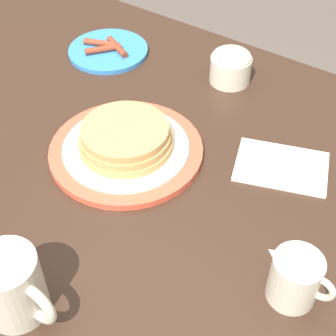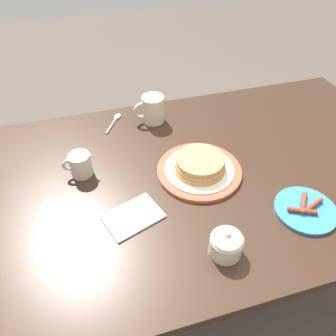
{
  "view_description": "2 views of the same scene",
  "coord_description": "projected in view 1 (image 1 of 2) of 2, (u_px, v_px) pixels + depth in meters",
  "views": [
    {
      "loc": [
        0.44,
        -0.5,
        1.36
      ],
      "look_at": [
        0.11,
        -0.01,
        0.78
      ],
      "focal_mm": 55.0,
      "sensor_mm": 36.0,
      "label": 1
    },
    {
      "loc": [
        0.31,
        0.69,
        1.46
      ],
      "look_at": [
        0.11,
        -0.01,
        0.78
      ],
      "focal_mm": 35.0,
      "sensor_mm": 36.0,
      "label": 2
    }
  ],
  "objects": [
    {
      "name": "dining_table",
      "position": [
        126.0,
        195.0,
        0.98
      ],
      "size": [
        1.51,
        0.87,
        0.75
      ],
      "color": "#332116",
      "rests_on": "ground_plane"
    },
    {
      "name": "pancake_plate",
      "position": [
        127.0,
        142.0,
        0.88
      ],
      "size": [
        0.27,
        0.27,
        0.06
      ],
      "color": "#DB5138",
      "rests_on": "dining_table"
    },
    {
      "name": "side_plate_bacon",
      "position": [
        108.0,
        50.0,
        1.12
      ],
      "size": [
        0.17,
        0.17,
        0.02
      ],
      "color": "#337AC6",
      "rests_on": "dining_table"
    },
    {
      "name": "coffee_mug",
      "position": [
        13.0,
        287.0,
        0.64
      ],
      "size": [
        0.12,
        0.08,
        0.1
      ],
      "color": "beige",
      "rests_on": "dining_table"
    },
    {
      "name": "creamer_pitcher",
      "position": [
        295.0,
        278.0,
        0.67
      ],
      "size": [
        0.1,
        0.07,
        0.08
      ],
      "color": "beige",
      "rests_on": "dining_table"
    },
    {
      "name": "sugar_bowl",
      "position": [
        231.0,
        65.0,
        1.02
      ],
      "size": [
        0.08,
        0.08,
        0.08
      ],
      "color": "beige",
      "rests_on": "dining_table"
    },
    {
      "name": "napkin",
      "position": [
        281.0,
        167.0,
        0.87
      ],
      "size": [
        0.18,
        0.15,
        0.01
      ],
      "color": "silver",
      "rests_on": "dining_table"
    }
  ]
}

